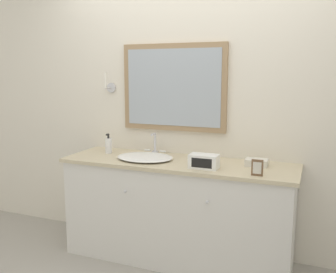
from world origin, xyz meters
The scene contains 7 objects.
wall_back centered at (0.00, 0.63, 1.28)m, with size 8.00×0.18×2.55m.
vanity_counter centered at (0.00, 0.31, 0.42)m, with size 1.91×0.58×0.85m.
sink_basin centered at (-0.28, 0.29, 0.87)m, with size 0.48×0.43×0.19m.
soap_bottle centered at (-0.69, 0.38, 0.92)m, with size 0.06×0.06×0.18m.
appliance_box centered at (0.26, 0.18, 0.90)m, with size 0.22×0.13×0.11m.
picture_frame centered at (0.67, 0.11, 0.90)m, with size 0.08×0.01×0.12m.
hand_towel_near_sink centered at (0.62, 0.40, 0.87)m, with size 0.17×0.12×0.05m.
Camera 1 is at (1.04, -2.47, 1.56)m, focal length 40.00 mm.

